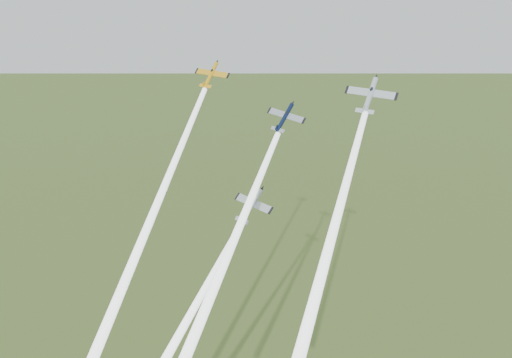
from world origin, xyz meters
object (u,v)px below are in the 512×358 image
Objects in this scene: plane_yellow at (211,75)px; plane_silver_right at (370,95)px; plane_navy at (285,117)px; plane_silver_low at (251,206)px.

plane_silver_right is (33.14, -0.75, -0.66)m from plane_yellow.
plane_silver_right is (14.55, 2.07, 4.79)m from plane_navy.
plane_silver_right reaches higher than plane_silver_low.
plane_yellow reaches higher than plane_silver_right.
plane_yellow is 1.01× the size of plane_navy.
plane_yellow is at bearing 166.57° from plane_navy.
plane_navy is at bearing 176.86° from plane_silver_right.
plane_navy is (18.59, -2.82, -5.45)m from plane_yellow.
plane_yellow reaches higher than plane_navy.
plane_silver_low is at bearing -140.21° from plane_navy.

